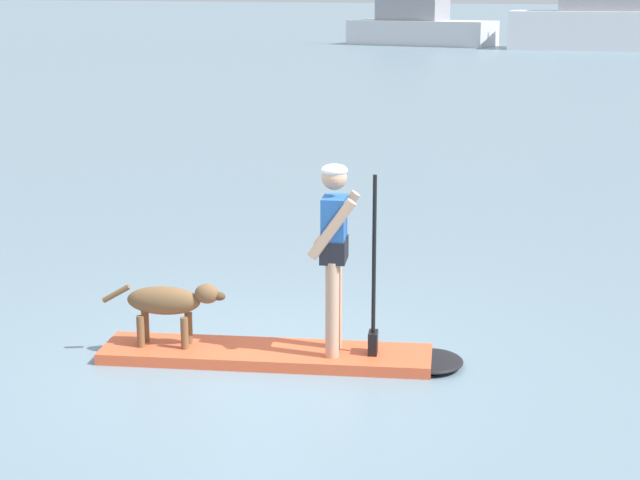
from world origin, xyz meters
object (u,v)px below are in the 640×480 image
Objects in this scene: paddleboard at (291,355)px; dog at (169,303)px; person_paddler at (336,245)px; moored_boat_outer at (626,20)px; moored_boat_center at (419,24)px.

dog is at bearing -157.95° from paddleboard.
person_paddler reaches higher than dog.
person_paddler is at bearing 22.05° from paddleboard.
paddleboard is at bearing -79.62° from moored_boat_outer.
dog reaches higher than paddleboard.
moored_boat_center is 0.76× the size of moored_boat_outer.
person_paddler is at bearing 22.05° from dog.
dog is at bearing -80.82° from moored_boat_outer.
moored_boat_outer is (-8.27, 51.16, 1.04)m from dog.
moored_boat_center is (-20.84, 49.79, 1.15)m from paddleboard.
moored_boat_center reaches higher than person_paddler.
moored_boat_outer is at bearing 4.75° from moored_boat_center.
dog is (-1.02, -0.41, 0.45)m from paddleboard.
moored_boat_outer reaches higher than dog.
moored_boat_center is 11.59m from moored_boat_outer.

